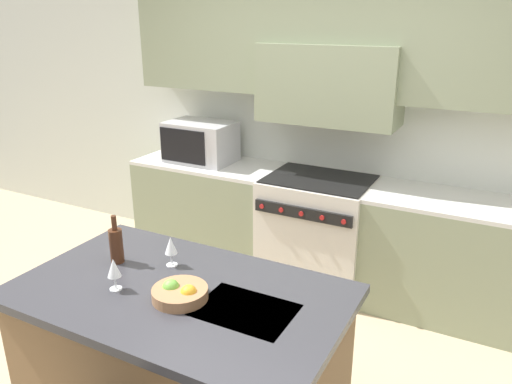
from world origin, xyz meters
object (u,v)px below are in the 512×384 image
Objects in this scene: range_stove at (317,231)px; microwave at (200,142)px; wine_glass_near at (114,269)px; fruit_bowl at (180,293)px; wine_glass_far at (171,246)px; wine_bottle at (116,245)px.

microwave is at bearing 179.06° from range_stove.
range_stove is 1.58× the size of microwave.
wine_glass_near reaches higher than fruit_bowl.
wine_glass_far reaches higher than fruit_bowl.
microwave is 2.30m from fruit_bowl.
wine_bottle is 0.54m from fruit_bowl.
fruit_bowl is at bearing 13.27° from wine_glass_near.
wine_bottle is at bearing -69.71° from microwave.
fruit_bowl is (0.32, 0.08, -0.08)m from wine_glass_near.
range_stove is at bearing -0.94° from microwave.
wine_bottle is at bearing 164.05° from fruit_bowl.
fruit_bowl is (1.19, -1.97, -0.15)m from microwave.
wine_glass_far is at bearing -60.94° from microwave.
wine_glass_near is 0.34m from fruit_bowl.
wine_glass_far is (-0.18, -1.70, 0.55)m from range_stove.
microwave is 1.94m from wine_bottle.
wine_glass_near and wine_glass_far have the same top height.
microwave reaches higher than wine_glass_far.
microwave is (-1.14, 0.02, 0.63)m from range_stove.
wine_glass_far reaches higher than range_stove.
wine_glass_far is 0.63× the size of fruit_bowl.
fruit_bowl is at bearing -58.90° from microwave.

